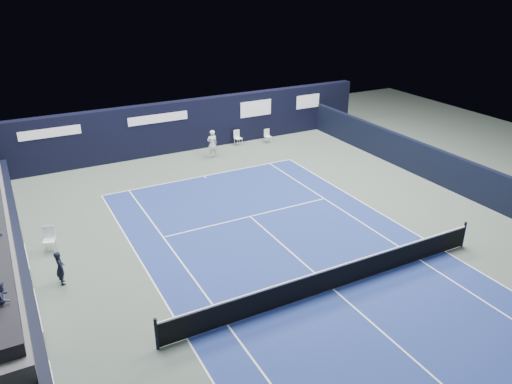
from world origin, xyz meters
TOP-DOWN VIEW (x-y plane):
  - ground at (0.00, 2.00)m, footprint 48.00×48.00m
  - court_surface at (0.00, 0.00)m, footprint 10.97×23.77m
  - enclosure_wall_right at (10.50, 6.00)m, footprint 0.30×22.00m
  - folding_chair_back_a at (3.96, 15.85)m, footprint 0.46×0.49m
  - folding_chair_back_b at (5.89, 15.33)m, footprint 0.39×0.38m
  - line_judge_chair at (-8.41, 7.53)m, footprint 0.57×0.56m
  - line_judge at (-8.37, 4.88)m, footprint 0.33×0.49m
  - court_markings at (0.00, 0.00)m, footprint 11.03×23.83m
  - tennis_net at (0.00, 0.00)m, footprint 12.90×0.10m
  - back_sponsor_wall at (0.01, 16.50)m, footprint 26.00×0.63m
  - side_barrier_left at (-9.50, 5.97)m, footprint 0.33×22.00m
  - tennis_player at (1.63, 14.42)m, footprint 0.62×0.82m

SIDE VIEW (x-z plane):
  - ground at x=0.00m, z-range 0.00..0.00m
  - court_surface at x=0.00m, z-range 0.00..0.01m
  - court_markings at x=0.00m, z-range 0.01..0.01m
  - folding_chair_back_b at x=5.89m, z-range 0.06..0.94m
  - tennis_net at x=0.00m, z-range -0.04..1.06m
  - line_judge_chair at x=-8.41m, z-range 0.07..1.09m
  - side_barrier_left at x=-9.50m, z-range 0.00..1.20m
  - folding_chair_back_a at x=3.96m, z-range 0.16..1.12m
  - line_judge at x=-8.37m, z-range 0.00..1.30m
  - tennis_player at x=1.63m, z-range 0.00..1.69m
  - enclosure_wall_right at x=10.50m, z-range 0.00..1.80m
  - back_sponsor_wall at x=0.01m, z-range 0.00..3.10m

